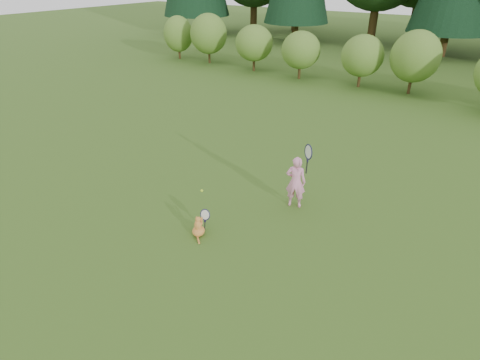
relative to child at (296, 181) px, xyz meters
The scene contains 5 objects.
ground 2.15m from the child, 131.75° to the right, with size 100.00×100.00×0.00m, color #2E5016.
shrub_row 11.58m from the child, 96.72° to the left, with size 28.00×3.00×2.80m, color #587A25, non-canonical shape.
child is the anchor object (origin of this frame).
cat 2.62m from the child, 118.10° to the right, with size 0.47×0.67×0.64m.
tennis_ball 2.28m from the child, 139.89° to the right, with size 0.06×0.06×0.06m.
Camera 1 is at (4.96, -6.34, 5.26)m, focal length 30.00 mm.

